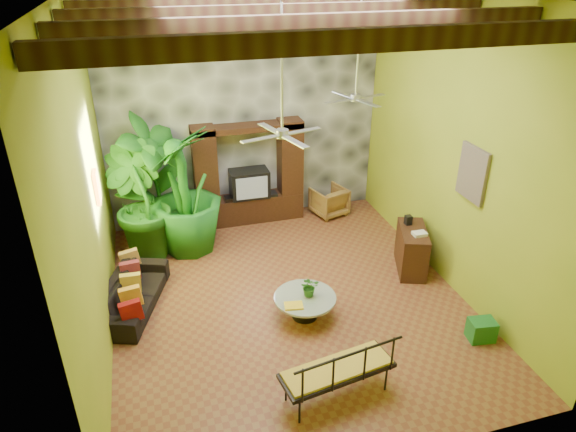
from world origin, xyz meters
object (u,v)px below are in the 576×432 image
object	(u,v)px
sofa	(132,293)
tall_plant_b	(138,203)
tall_plant_c	(185,191)
iron_bench	(340,370)
side_console	(412,250)
green_bin	(481,330)
entertainment_center	(249,181)
wicker_armchair	(329,201)
ceiling_fan_back	(356,86)
tall_plant_a	(155,181)
coffee_table	(305,304)
ceiling_fan_front	(282,120)

from	to	relation	value
sofa	tall_plant_b	distance (m)	1.95
tall_plant_c	iron_bench	xyz separation A→B (m)	(1.50, -4.69, -0.76)
sofa	tall_plant_b	size ratio (longest dim) A/B	0.82
side_console	green_bin	world-z (taller)	side_console
entertainment_center	iron_bench	bearing A→B (deg)	-89.81
wicker_armchair	tall_plant_b	world-z (taller)	tall_plant_b
ceiling_fan_back	green_bin	distance (m)	4.60
entertainment_center	iron_bench	size ratio (longest dim) A/B	1.46
wicker_armchair	side_console	size ratio (longest dim) A/B	0.68
tall_plant_c	green_bin	bearing A→B (deg)	-45.12
ceiling_fan_back	tall_plant_a	world-z (taller)	ceiling_fan_back
wicker_armchair	iron_bench	bearing A→B (deg)	54.49
entertainment_center	side_console	size ratio (longest dim) A/B	2.25
entertainment_center	ceiling_fan_back	bearing A→B (deg)	-50.43
ceiling_fan_back	entertainment_center	bearing A→B (deg)	129.57
side_console	ceiling_fan_back	bearing A→B (deg)	155.40
tall_plant_c	green_bin	world-z (taller)	tall_plant_c
sofa	green_bin	size ratio (longest dim) A/B	4.84
ceiling_fan_back	wicker_armchair	xyz separation A→B (m)	(0.24, 1.72, -3.07)
tall_plant_b	tall_plant_c	distance (m)	0.92
tall_plant_a	coffee_table	xyz separation A→B (m)	(2.15, -3.29, -1.13)
entertainment_center	sofa	size ratio (longest dim) A/B	1.23
coffee_table	entertainment_center	bearing A→B (deg)	92.00
side_console	tall_plant_c	bearing A→B (deg)	173.94
tall_plant_b	iron_bench	bearing A→B (deg)	-62.51
wicker_armchair	green_bin	size ratio (longest dim) A/B	1.82
entertainment_center	iron_bench	xyz separation A→B (m)	(0.02, -5.58, -0.43)
tall_plant_b	iron_bench	size ratio (longest dim) A/B	1.43
ceiling_fan_back	tall_plant_c	world-z (taller)	ceiling_fan_back
tall_plant_b	iron_bench	distance (m)	5.27
ceiling_fan_front	green_bin	world-z (taller)	ceiling_fan_front
ceiling_fan_front	iron_bench	size ratio (longest dim) A/B	1.13
ceiling_fan_front	sofa	size ratio (longest dim) A/B	0.96
green_bin	wicker_armchair	bearing A→B (deg)	99.60
entertainment_center	sofa	bearing A→B (deg)	-134.96
sofa	wicker_armchair	size ratio (longest dim) A/B	2.67
entertainment_center	ceiling_fan_back	xyz separation A→B (m)	(1.60, -1.94, 2.44)
sofa	entertainment_center	bearing A→B (deg)	-25.58
tall_plant_a	entertainment_center	bearing A→B (deg)	12.00
side_console	entertainment_center	bearing A→B (deg)	151.70
side_console	tall_plant_a	bearing A→B (deg)	171.98
sofa	ceiling_fan_front	bearing A→B (deg)	-90.43
ceiling_fan_front	tall_plant_b	xyz separation A→B (m)	(-2.20, 2.60, -2.22)
wicker_armchair	green_bin	distance (m)	4.89
tall_plant_a	tall_plant_c	distance (m)	0.71
tall_plant_b	tall_plant_c	world-z (taller)	tall_plant_c
iron_bench	side_console	world-z (taller)	iron_bench
entertainment_center	ceiling_fan_back	size ratio (longest dim) A/B	1.29
ceiling_fan_front	sofa	xyz separation A→B (m)	(-2.45, 0.88, -3.12)
wicker_armchair	tall_plant_c	world-z (taller)	tall_plant_c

